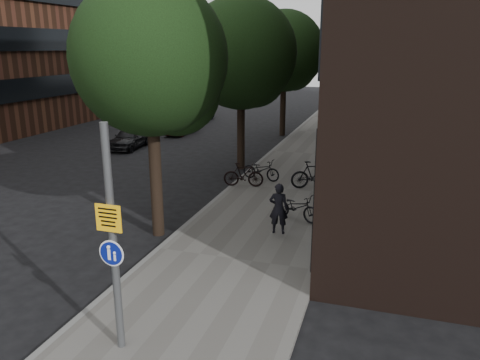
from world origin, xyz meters
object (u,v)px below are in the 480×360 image
at_px(parked_bike_facade_near, 296,207).
at_px(signpost, 113,241).
at_px(parked_car_near, 130,138).
at_px(pedestrian, 279,208).

bearing_deg(parked_bike_facade_near, signpost, -174.38).
bearing_deg(parked_bike_facade_near, parked_car_near, 71.50).
height_order(signpost, parked_bike_facade_near, signpost).
relative_size(signpost, parked_car_near, 1.22).
relative_size(pedestrian, parked_car_near, 0.45).
distance_m(pedestrian, parked_bike_facade_near, 1.35).
distance_m(signpost, pedestrian, 6.70).
height_order(pedestrian, parked_bike_facade_near, pedestrian).
distance_m(signpost, parked_car_near, 18.98).
distance_m(parked_bike_facade_near, parked_car_near, 14.28).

